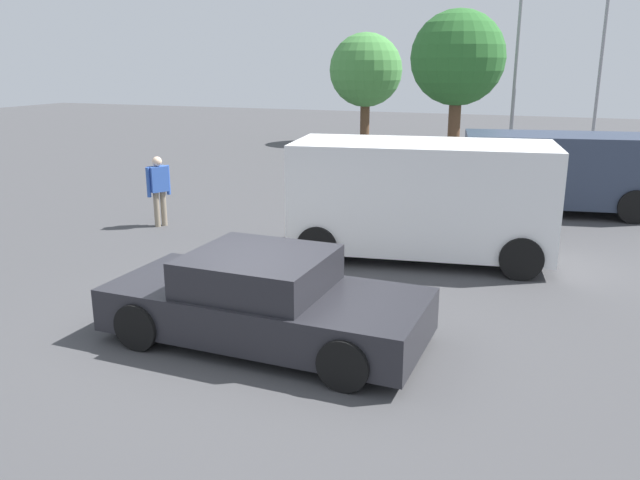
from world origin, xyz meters
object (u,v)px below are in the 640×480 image
object	(u,v)px
light_post_mid	(519,30)
dog	(257,264)
sedan_foreground	(265,301)
light_post_far	(604,34)
suv_dark	(557,170)
pedestrian	(159,185)
van_white	(422,196)

from	to	relation	value
light_post_mid	dog	bearing A→B (deg)	-98.78
sedan_foreground	light_post_far	world-z (taller)	light_post_far
suv_dark	pedestrian	bearing A→B (deg)	-160.50
van_white	suv_dark	world-z (taller)	van_white
sedan_foreground	light_post_mid	world-z (taller)	light_post_mid
dog	suv_dark	size ratio (longest dim) A/B	0.14
sedan_foreground	suv_dark	xyz separation A→B (m)	(3.41, 9.65, 0.50)
sedan_foreground	pedestrian	xyz separation A→B (m)	(-5.01, 4.79, 0.38)
sedan_foreground	dog	size ratio (longest dim) A/B	6.59
dog	light_post_mid	world-z (taller)	light_post_mid
pedestrian	light_post_mid	size ratio (longest dim) A/B	0.22
dog	light_post_mid	bearing A→B (deg)	69.17
sedan_foreground	dog	bearing A→B (deg)	120.23
van_white	suv_dark	bearing A→B (deg)	56.48
sedan_foreground	light_post_mid	size ratio (longest dim) A/B	0.59
suv_dark	pedestrian	world-z (taller)	suv_dark
van_white	light_post_mid	distance (m)	15.41
sedan_foreground	van_white	bearing A→B (deg)	77.54
sedan_foreground	light_post_far	bearing A→B (deg)	79.08
suv_dark	light_post_far	distance (m)	12.27
van_white	pedestrian	world-z (taller)	van_white
light_post_far	pedestrian	bearing A→B (deg)	-119.94
sedan_foreground	suv_dark	bearing A→B (deg)	71.55
pedestrian	light_post_mid	bearing A→B (deg)	-83.59
van_white	light_post_mid	xyz separation A→B (m)	(0.32, 14.97, 3.64)
sedan_foreground	light_post_far	size ratio (longest dim) A/B	0.61
van_white	pedestrian	size ratio (longest dim) A/B	3.16
sedan_foreground	light_post_mid	distance (m)	20.07
sedan_foreground	pedestrian	distance (m)	6.94
sedan_foreground	dog	distance (m)	2.59
light_post_mid	pedestrian	bearing A→B (deg)	-113.50
pedestrian	light_post_mid	xyz separation A→B (m)	(6.42, 14.77, 3.89)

